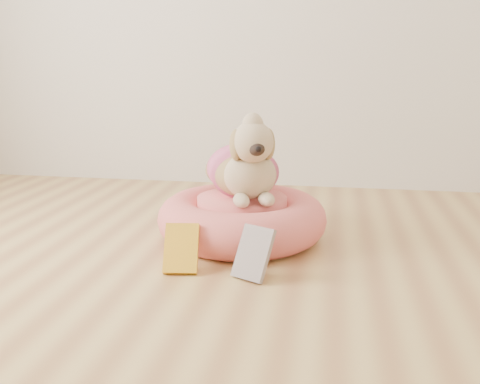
% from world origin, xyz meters
% --- Properties ---
extents(pet_bed, '(0.71, 0.71, 0.18)m').
position_xyz_m(pet_bed, '(0.17, 1.20, 0.09)').
color(pet_bed, '#F1685E').
rests_on(pet_bed, floor).
extents(dog, '(0.50, 0.59, 0.37)m').
position_xyz_m(dog, '(0.18, 1.20, 0.37)').
color(dog, brown).
rests_on(dog, pet_bed).
extents(book_yellow, '(0.14, 0.14, 0.16)m').
position_xyz_m(book_yellow, '(0.01, 0.81, 0.08)').
color(book_yellow, '#F9FE1A').
rests_on(book_yellow, floor).
extents(book_white, '(0.16, 0.15, 0.18)m').
position_xyz_m(book_white, '(0.28, 0.78, 0.09)').
color(book_white, white).
rests_on(book_white, floor).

